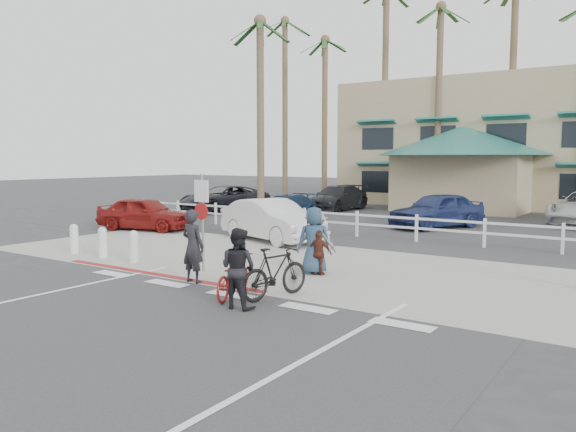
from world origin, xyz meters
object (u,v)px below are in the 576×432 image
Objects in this scene: bike_red at (233,276)px; car_red_compact at (145,213)px; bike_black at (275,272)px; sign_post at (203,217)px; car_white_sedan at (272,220)px.

bike_red is 12.53m from car_red_compact.
bike_black is (0.81, 0.45, 0.11)m from bike_red.
bike_black is (3.24, -1.25, -0.89)m from sign_post.
bike_black is at bearing -169.06° from bike_red.
car_white_sedan is 1.12× the size of car_red_compact.
bike_red is 0.93× the size of bike_black.
sign_post reaches higher than car_white_sedan.
car_red_compact is (-11.31, 6.40, 0.14)m from bike_black.
car_red_compact is (-6.30, -0.42, -0.06)m from car_white_sedan.
car_white_sedan is (-4.20, 7.26, 0.31)m from bike_red.
sign_post is at bearing -9.38° from bike_black.
sign_post is at bearing -52.91° from bike_red.
bike_red is (2.43, -1.70, -1.00)m from sign_post.
sign_post is 0.63× the size of car_white_sedan.
sign_post is 0.70× the size of car_red_compact.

